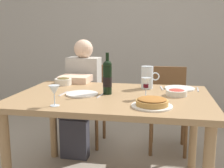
% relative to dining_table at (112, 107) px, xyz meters
% --- Properties ---
extents(back_wall, '(8.00, 0.10, 2.80)m').
position_rel_dining_table_xyz_m(back_wall, '(0.00, 2.47, 0.73)').
color(back_wall, '#B2ADA3').
rests_on(back_wall, ground).
extents(dining_table, '(1.50, 1.00, 0.76)m').
position_rel_dining_table_xyz_m(dining_table, '(0.00, 0.00, 0.00)').
color(dining_table, '#9E7A51').
rests_on(dining_table, ground).
extents(wine_bottle, '(0.07, 0.07, 0.32)m').
position_rel_dining_table_xyz_m(wine_bottle, '(-0.04, 0.03, 0.23)').
color(wine_bottle, black).
rests_on(wine_bottle, dining_table).
extents(water_pitcher, '(0.16, 0.10, 0.19)m').
position_rel_dining_table_xyz_m(water_pitcher, '(0.25, 0.31, 0.18)').
color(water_pitcher, silver).
rests_on(water_pitcher, dining_table).
extents(baked_tart, '(0.27, 0.27, 0.06)m').
position_rel_dining_table_xyz_m(baked_tart, '(0.32, -0.28, 0.12)').
color(baked_tart, white).
rests_on(baked_tart, dining_table).
extents(salad_bowl, '(0.16, 0.16, 0.05)m').
position_rel_dining_table_xyz_m(salad_bowl, '(0.49, 0.07, 0.12)').
color(salad_bowl, silver).
rests_on(salad_bowl, dining_table).
extents(olive_bowl, '(0.15, 0.15, 0.07)m').
position_rel_dining_table_xyz_m(olive_bowl, '(-0.52, 0.33, 0.13)').
color(olive_bowl, silver).
rests_on(olive_bowl, dining_table).
extents(wine_glass_left_diner, '(0.07, 0.07, 0.14)m').
position_rel_dining_table_xyz_m(wine_glass_left_diner, '(-0.31, -0.37, 0.19)').
color(wine_glass_left_diner, silver).
rests_on(wine_glass_left_diner, dining_table).
extents(wine_glass_right_diner, '(0.07, 0.07, 0.15)m').
position_rel_dining_table_xyz_m(wine_glass_right_diner, '(0.26, -0.06, 0.20)').
color(wine_glass_right_diner, silver).
rests_on(wine_glass_right_diner, dining_table).
extents(dinner_plate_left_setting, '(0.25, 0.25, 0.01)m').
position_rel_dining_table_xyz_m(dinner_plate_left_setting, '(0.52, 0.33, 0.10)').
color(dinner_plate_left_setting, white).
rests_on(dinner_plate_left_setting, dining_table).
extents(dinner_plate_right_setting, '(0.25, 0.25, 0.01)m').
position_rel_dining_table_xyz_m(dinner_plate_right_setting, '(-0.23, -0.03, 0.10)').
color(dinner_plate_right_setting, white).
rests_on(dinner_plate_right_setting, dining_table).
extents(fork_left_setting, '(0.04, 0.16, 0.00)m').
position_rel_dining_table_xyz_m(fork_left_setting, '(0.37, 0.33, 0.09)').
color(fork_left_setting, silver).
rests_on(fork_left_setting, dining_table).
extents(knife_left_setting, '(0.02, 0.18, 0.00)m').
position_rel_dining_table_xyz_m(knife_left_setting, '(0.67, 0.33, 0.09)').
color(knife_left_setting, silver).
rests_on(knife_left_setting, dining_table).
extents(knife_right_setting, '(0.03, 0.18, 0.00)m').
position_rel_dining_table_xyz_m(knife_right_setting, '(-0.08, -0.03, 0.09)').
color(knife_right_setting, silver).
rests_on(knife_right_setting, dining_table).
extents(spoon_right_setting, '(0.03, 0.16, 0.00)m').
position_rel_dining_table_xyz_m(spoon_right_setting, '(-0.38, -0.03, 0.09)').
color(spoon_right_setting, silver).
rests_on(spoon_right_setting, dining_table).
extents(chair_left, '(0.41, 0.41, 0.87)m').
position_rel_dining_table_xyz_m(chair_left, '(-0.45, 0.90, -0.17)').
color(chair_left, brown).
rests_on(chair_left, ground).
extents(diner_left, '(0.34, 0.51, 1.16)m').
position_rel_dining_table_xyz_m(diner_left, '(-0.45, 0.66, -0.05)').
color(diner_left, '#B7B2A8').
rests_on(diner_left, ground).
extents(chair_right, '(0.41, 0.41, 0.87)m').
position_rel_dining_table_xyz_m(chair_right, '(0.45, 0.87, -0.17)').
color(chair_right, brown).
rests_on(chair_right, ground).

